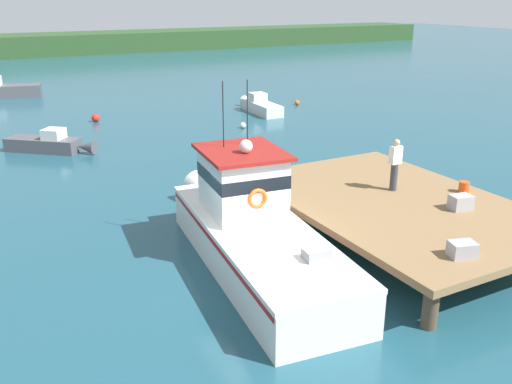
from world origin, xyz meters
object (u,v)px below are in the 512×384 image
object	(u,v)px
mooring_buoy_inshore	(297,103)
crate_single_by_cleat	(462,249)
mooring_buoy_channel_marker	(96,118)
crate_stack_mid_dock	(461,202)
bait_bucket	(464,187)
mooring_buoy_outer	(12,141)
main_fishing_boat	(251,227)
mooring_buoy_spare_mooring	(243,125)
deckhand_by_the_boat	(395,164)
moored_boat_far_right	(260,106)
moored_boat_outer_mooring	(49,144)

from	to	relation	value
mooring_buoy_inshore	crate_single_by_cleat	bearing A→B (deg)	-113.56
mooring_buoy_channel_marker	mooring_buoy_inshore	bearing A→B (deg)	-4.98
crate_stack_mid_dock	mooring_buoy_channel_marker	xyz separation A→B (m)	(-5.27, 22.01, -1.18)
bait_bucket	mooring_buoy_inshore	xyz separation A→B (m)	(6.53, 19.91, -1.21)
crate_single_by_cleat	mooring_buoy_outer	bearing A→B (deg)	110.27
main_fishing_boat	mooring_buoy_spare_mooring	size ratio (longest dim) A/B	30.78
crate_stack_mid_dock	mooring_buoy_inshore	bearing A→B (deg)	69.67
deckhand_by_the_boat	moored_boat_far_right	xyz separation A→B (m)	(5.00, 17.82, -1.66)
moored_boat_far_right	mooring_buoy_outer	size ratio (longest dim) A/B	13.85
moored_boat_outer_mooring	mooring_buoy_outer	size ratio (longest dim) A/B	11.67
deckhand_by_the_boat	moored_boat_outer_mooring	bearing A→B (deg)	119.36
mooring_buoy_spare_mooring	main_fishing_boat	bearing A→B (deg)	-116.21
mooring_buoy_spare_mooring	moored_boat_outer_mooring	bearing A→B (deg)	180.00
moored_boat_far_right	mooring_buoy_channel_marker	bearing A→B (deg)	168.15
mooring_buoy_inshore	mooring_buoy_outer	world-z (taller)	mooring_buoy_outer
main_fishing_boat	mooring_buoy_inshore	size ratio (longest dim) A/B	30.64
crate_single_by_cleat	bait_bucket	world-z (taller)	crate_single_by_cleat
moored_boat_outer_mooring	mooring_buoy_spare_mooring	bearing A→B (deg)	-0.00
main_fishing_boat	crate_stack_mid_dock	bearing A→B (deg)	-20.38
deckhand_by_the_boat	mooring_buoy_channel_marker	bearing A→B (deg)	103.29
moored_boat_outer_mooring	mooring_buoy_spare_mooring	world-z (taller)	moored_boat_outer_mooring
bait_bucket	mooring_buoy_channel_marker	xyz separation A→B (m)	(-6.48, 21.04, -1.14)
crate_stack_mid_dock	mooring_buoy_spare_mooring	bearing A→B (deg)	84.86
mooring_buoy_channel_marker	crate_single_by_cleat	bearing A→B (deg)	-83.05
deckhand_by_the_boat	mooring_buoy_inshore	distance (m)	20.57
bait_bucket	moored_boat_outer_mooring	world-z (taller)	bait_bucket
main_fishing_boat	moored_boat_far_right	size ratio (longest dim) A/B	2.16
mooring_buoy_spare_mooring	mooring_buoy_inshore	bearing A→B (deg)	34.76
crate_stack_mid_dock	moored_boat_far_right	world-z (taller)	crate_stack_mid_dock
moored_boat_outer_mooring	mooring_buoy_spare_mooring	distance (m)	10.17
mooring_buoy_channel_marker	mooring_buoy_spare_mooring	distance (m)	8.70
main_fishing_boat	deckhand_by_the_boat	distance (m)	5.15
main_fishing_boat	moored_boat_outer_mooring	size ratio (longest dim) A/B	2.57
mooring_buoy_inshore	mooring_buoy_outer	xyz separation A→B (m)	(-17.83, -2.04, 0.00)
moored_boat_outer_mooring	mooring_buoy_spare_mooring	xyz separation A→B (m)	(10.17, -0.00, -0.22)
mooring_buoy_channel_marker	mooring_buoy_outer	size ratio (longest dim) A/B	1.38
main_fishing_boat	mooring_buoy_inshore	xyz separation A→B (m)	(13.36, 18.79, -0.84)
main_fishing_boat	moored_boat_far_right	world-z (taller)	main_fishing_boat
bait_bucket	mooring_buoy_channel_marker	distance (m)	22.04
main_fishing_boat	deckhand_by_the_boat	xyz separation A→B (m)	(5.04, 0.07, 1.05)
deckhand_by_the_boat	mooring_buoy_spare_mooring	world-z (taller)	deckhand_by_the_boat
main_fishing_boat	mooring_buoy_spare_mooring	bearing A→B (deg)	63.79
bait_bucket	mooring_buoy_spare_mooring	distance (m)	15.62
crate_single_by_cleat	mooring_buoy_spare_mooring	bearing A→B (deg)	78.49
crate_stack_mid_dock	moored_boat_far_right	bearing A→B (deg)	77.52
mooring_buoy_channel_marker	moored_boat_far_right	bearing A→B (deg)	-11.85
crate_single_by_cleat	mooring_buoy_spare_mooring	distance (m)	19.16
crate_stack_mid_dock	deckhand_by_the_boat	distance (m)	2.33
moored_boat_outer_mooring	deckhand_by_the_boat	bearing A→B (deg)	-60.64
mooring_buoy_channel_marker	mooring_buoy_spare_mooring	world-z (taller)	mooring_buoy_channel_marker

